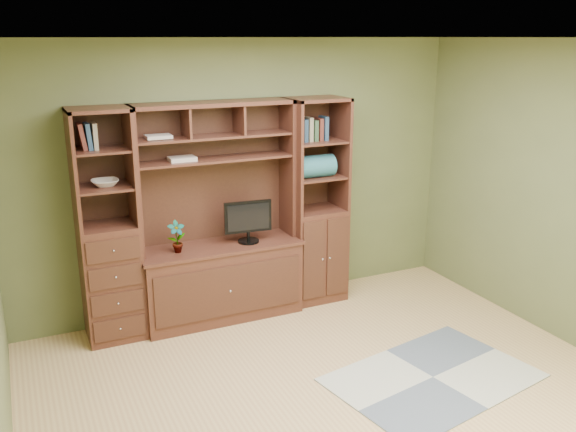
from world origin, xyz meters
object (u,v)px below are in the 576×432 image
left_tower (107,227)px  center_hutch (219,215)px  right_tower (316,202)px  monitor (248,214)px

left_tower → center_hutch: bearing=-2.3°
right_tower → monitor: size_ratio=3.70×
left_tower → monitor: left_tower is taller
left_tower → right_tower: (2.02, 0.00, 0.00)m
center_hutch → left_tower: 1.00m
left_tower → right_tower: bearing=0.0°
center_hutch → right_tower: (1.02, 0.04, 0.00)m
center_hutch → right_tower: bearing=2.2°
monitor → left_tower: bearing=-177.8°
center_hutch → left_tower: same height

